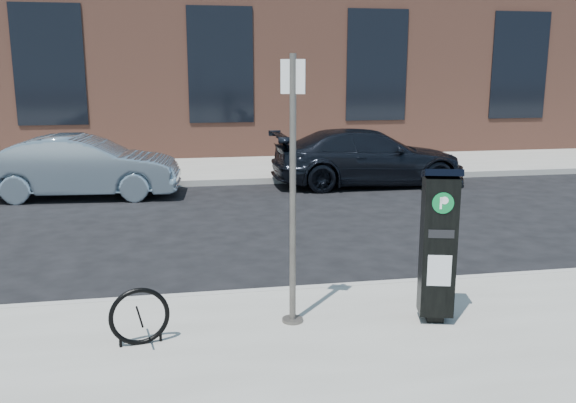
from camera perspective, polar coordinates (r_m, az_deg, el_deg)
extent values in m
plane|color=black|center=(7.86, 0.73, -9.05)|extent=(120.00, 120.00, 0.00)
cube|color=gray|center=(21.41, -6.54, 4.66)|extent=(60.00, 12.00, 0.15)
cube|color=#9E9B93|center=(7.81, 0.76, -8.59)|extent=(60.00, 0.12, 0.16)
cube|color=#9E9B93|center=(15.52, -4.99, 1.85)|extent=(60.00, 0.12, 0.16)
cube|color=brown|center=(24.26, -7.28, 14.80)|extent=(28.00, 10.00, 8.00)
cube|color=black|center=(19.50, -21.46, 11.81)|extent=(2.00, 0.06, 3.50)
cube|color=black|center=(19.22, -6.32, 12.56)|extent=(2.00, 0.06, 3.50)
cube|color=black|center=(20.21, 8.31, 12.49)|extent=(2.00, 0.06, 3.50)
cube|color=black|center=(22.31, 20.84, 11.79)|extent=(2.00, 0.06, 3.50)
cube|color=black|center=(7.01, 13.52, -10.39)|extent=(0.22, 0.22, 0.09)
cube|color=black|center=(6.75, 13.86, -4.08)|extent=(0.42, 0.39, 1.52)
cube|color=black|center=(6.58, 14.20, 2.58)|extent=(0.47, 0.43, 0.14)
cylinder|color=#08662D|center=(6.47, 14.31, -0.14)|extent=(0.22, 0.07, 0.22)
cube|color=white|center=(6.47, 14.31, -0.14)|extent=(0.08, 0.03, 0.12)
cube|color=silver|center=(6.66, 13.98, -6.30)|extent=(0.24, 0.07, 0.34)
cube|color=black|center=(6.55, 14.15, -2.96)|extent=(0.26, 0.08, 0.09)
cylinder|color=#615A56|center=(6.80, 0.43, -11.01)|extent=(0.23, 0.23, 0.03)
cylinder|color=#615A56|center=(6.38, 0.45, 0.75)|extent=(0.07, 0.07, 2.86)
cube|color=silver|center=(6.25, 0.47, 11.61)|extent=(0.24, 0.12, 0.34)
torus|color=black|center=(6.34, -13.73, -10.41)|extent=(0.60, 0.15, 0.60)
cylinder|color=black|center=(6.42, -15.40, -12.51)|extent=(0.03, 0.03, 0.12)
cylinder|color=black|center=(6.46, -11.84, -12.19)|extent=(0.03, 0.03, 0.12)
imported|color=#8195A4|center=(14.59, -18.66, 3.11)|extent=(4.39, 1.83, 1.41)
imported|color=black|center=(15.48, 7.50, 4.12)|extent=(4.88, 2.04, 1.41)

